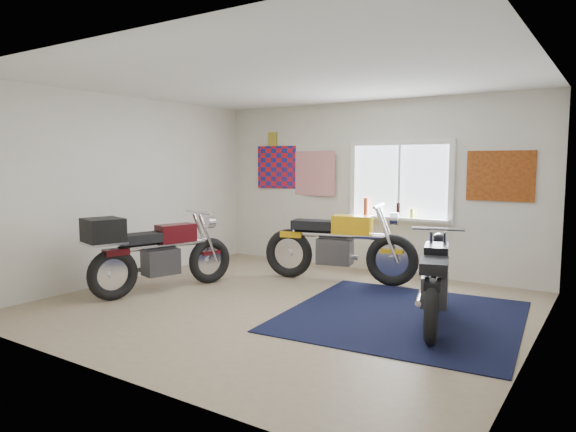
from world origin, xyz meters
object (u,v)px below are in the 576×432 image
Objects in this scene: yellow_triumph at (338,247)px; maroon_tourer at (152,252)px; black_chrome_bike at (435,284)px; navy_rug at (402,316)px.

yellow_triumph is 2.62m from maroon_tourer.
maroon_tourer is (-3.55, -0.76, 0.12)m from black_chrome_bike.
maroon_tourer is (-1.75, -1.95, 0.04)m from yellow_triumph.
black_chrome_bike is 0.91× the size of maroon_tourer.
maroon_tourer is at bearing -165.46° from navy_rug.
navy_rug is 0.57m from black_chrome_bike.
navy_rug is 1.14× the size of yellow_triumph.
yellow_triumph is (-1.42, 1.13, 0.50)m from navy_rug.
maroon_tourer reaches higher than navy_rug.
black_chrome_bike is (0.38, -0.06, 0.43)m from navy_rug.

